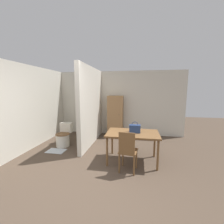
{
  "coord_description": "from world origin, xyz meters",
  "views": [
    {
      "loc": [
        0.95,
        -2.45,
        1.78
      ],
      "look_at": [
        0.25,
        1.54,
        1.18
      ],
      "focal_mm": 24.0,
      "sensor_mm": 36.0,
      "label": 1
    }
  ],
  "objects": [
    {
      "name": "ground_plane",
      "position": [
        0.0,
        0.0,
        0.0
      ],
      "size": [
        16.0,
        16.0,
        0.0
      ],
      "primitive_type": "plane",
      "color": "#4C3D30"
    },
    {
      "name": "dining_table",
      "position": [
        0.84,
        1.14,
        0.67
      ],
      "size": [
        1.26,
        0.82,
        0.74
      ],
      "color": "brown",
      "rests_on": "ground_plane"
    },
    {
      "name": "wooden_cabinet",
      "position": [
        0.09,
        3.23,
        0.78
      ],
      "size": [
        0.59,
        0.39,
        1.56
      ],
      "color": "#997047",
      "rests_on": "ground_plane"
    },
    {
      "name": "partition_wall",
      "position": [
        -0.56,
        2.28,
        1.25
      ],
      "size": [
        0.12,
        2.29,
        2.5
      ],
      "color": "beige",
      "rests_on": "ground_plane"
    },
    {
      "name": "handbag",
      "position": [
        0.89,
        1.17,
        0.84
      ],
      "size": [
        0.27,
        0.15,
        0.27
      ],
      "color": "navy",
      "rests_on": "dining_table"
    },
    {
      "name": "wall_left",
      "position": [
        -2.26,
        1.72,
        1.25
      ],
      "size": [
        0.12,
        4.43,
        2.5
      ],
      "color": "beige",
      "rests_on": "ground_plane"
    },
    {
      "name": "wooden_chair",
      "position": [
        0.76,
        0.61,
        0.5
      ],
      "size": [
        0.43,
        0.43,
        0.92
      ],
      "rotation": [
        0.0,
        0.0,
        -0.14
      ],
      "color": "brown",
      "rests_on": "ground_plane"
    },
    {
      "name": "toilet",
      "position": [
        -1.38,
        1.86,
        0.28
      ],
      "size": [
        0.44,
        0.59,
        0.7
      ],
      "color": "silver",
      "rests_on": "ground_plane"
    },
    {
      "name": "bath_mat",
      "position": [
        -1.38,
        1.38,
        0.01
      ],
      "size": [
        0.53,
        0.36,
        0.01
      ],
      "color": "#B2BCC6",
      "rests_on": "ground_plane"
    },
    {
      "name": "wall_back",
      "position": [
        0.0,
        3.49,
        1.25
      ],
      "size": [
        5.4,
        0.12,
        2.5
      ],
      "color": "beige",
      "rests_on": "ground_plane"
    }
  ]
}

